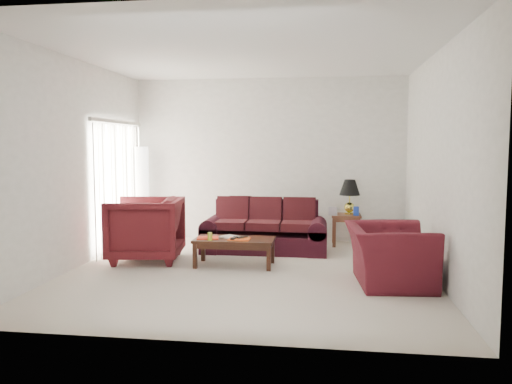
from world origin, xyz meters
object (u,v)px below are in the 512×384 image
at_px(armchair_left, 146,229).
at_px(sofa, 265,227).
at_px(coffee_table, 235,252).
at_px(floor_lamp, 142,193).
at_px(armchair_right, 389,255).
at_px(end_table, 346,230).

bearing_deg(armchair_left, sofa, 109.84).
bearing_deg(coffee_table, sofa, 52.36).
relative_size(floor_lamp, coffee_table, 1.52).
xyz_separation_m(armchair_right, coffee_table, (-2.12, 0.70, -0.17)).
height_order(sofa, floor_lamp, floor_lamp).
bearing_deg(coffee_table, floor_lamp, 119.05).
bearing_deg(end_table, coffee_table, -133.39).
relative_size(floor_lamp, armchair_right, 1.53).
bearing_deg(coffee_table, armchair_right, -39.00).
bearing_deg(sofa, floor_lamp, 169.91).
height_order(sofa, armchair_left, armchair_left).
relative_size(armchair_right, coffee_table, 0.99).
bearing_deg(sofa, armchair_right, -38.13).
bearing_deg(floor_lamp, coffee_table, -40.10).
height_order(sofa, armchair_right, sofa).
relative_size(sofa, armchair_right, 1.78).
relative_size(end_table, coffee_table, 0.48).
xyz_separation_m(sofa, end_table, (1.37, 0.73, -0.14)).
distance_m(sofa, floor_lamp, 2.51).
bearing_deg(armchair_right, coffee_table, 67.04).
xyz_separation_m(end_table, armchair_right, (0.44, -2.48, 0.10)).
xyz_separation_m(sofa, coffee_table, (-0.32, -1.05, -0.22)).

